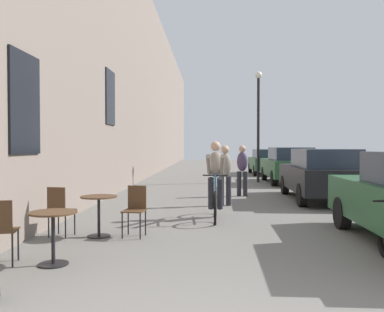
{
  "coord_description": "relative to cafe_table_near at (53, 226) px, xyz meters",
  "views": [
    {
      "loc": [
        -0.1,
        -2.57,
        1.6
      ],
      "look_at": [
        -0.8,
        14.37,
        1.19
      ],
      "focal_mm": 38.1,
      "sensor_mm": 36.0,
      "label": 1
    }
  ],
  "objects": [
    {
      "name": "pedestrian_near",
      "position": [
        2.53,
        5.57,
        0.39
      ],
      "size": [
        0.36,
        0.27,
        1.62
      ],
      "color": "#26262D",
      "rests_on": "ground_plane"
    },
    {
      "name": "cyclist_on_bicycle",
      "position": [
        2.24,
        3.59,
        0.29
      ],
      "size": [
        0.52,
        1.76,
        1.74
      ],
      "color": "black",
      "rests_on": "ground_plane"
    },
    {
      "name": "parked_car_third",
      "position": [
        5.52,
        12.32,
        0.28
      ],
      "size": [
        1.84,
        4.35,
        1.55
      ],
      "color": "#23512D",
      "rests_on": "ground_plane"
    },
    {
      "name": "parked_car_second",
      "position": [
        5.39,
        6.72,
        0.27
      ],
      "size": [
        1.9,
        4.32,
        1.52
      ],
      "color": "black",
      "rests_on": "ground_plane"
    },
    {
      "name": "cafe_chair_mid_toward_street",
      "position": [
        -0.53,
        1.65,
        -0.0
      ],
      "size": [
        0.44,
        0.44,
        0.89
      ],
      "color": "black",
      "rests_on": "ground_plane"
    },
    {
      "name": "cafe_table_near",
      "position": [
        0.0,
        0.0,
        0.0
      ],
      "size": [
        0.64,
        0.64,
        0.72
      ],
      "color": "black",
      "rests_on": "ground_plane"
    },
    {
      "name": "parked_car_fourth",
      "position": [
        5.33,
        17.72,
        0.22
      ],
      "size": [
        1.7,
        4.01,
        1.43
      ],
      "color": "#23512D",
      "rests_on": "ground_plane"
    },
    {
      "name": "cafe_chair_near_toward_street",
      "position": [
        -0.68,
        -0.07,
        -0.0
      ],
      "size": [
        0.45,
        0.45,
        0.89
      ],
      "color": "black",
      "rests_on": "ground_plane"
    },
    {
      "name": "building_facade_left",
      "position": [
        -1.25,
        11.2,
        4.29
      ],
      "size": [
        0.54,
        68.0,
        9.61
      ],
      "color": "gray",
      "rests_on": "ground_plane"
    },
    {
      "name": "cafe_chair_mid_toward_wall",
      "position": [
        0.79,
        1.8,
        -0.0
      ],
      "size": [
        0.43,
        0.43,
        0.89
      ],
      "color": "black",
      "rests_on": "ground_plane"
    },
    {
      "name": "cafe_table_mid",
      "position": [
        0.15,
        1.72,
        0.0
      ],
      "size": [
        0.64,
        0.64,
        0.72
      ],
      "color": "black",
      "rests_on": "ground_plane"
    },
    {
      "name": "street_lamp",
      "position": [
        4.28,
        12.76,
        2.59
      ],
      "size": [
        0.32,
        0.32,
        4.9
      ],
      "color": "black",
      "rests_on": "ground_plane"
    },
    {
      "name": "pedestrian_mid",
      "position": [
        3.16,
        7.69,
        0.39
      ],
      "size": [
        0.37,
        0.28,
        1.63
      ],
      "color": "#26262D",
      "rests_on": "ground_plane"
    }
  ]
}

